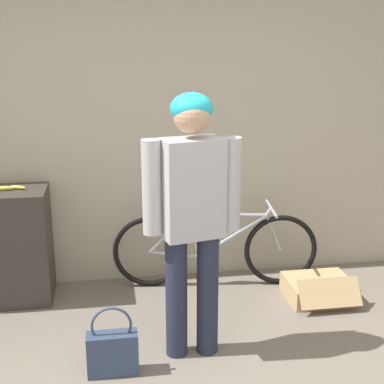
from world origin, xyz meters
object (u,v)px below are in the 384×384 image
bicycle (215,248)px  banana (3,188)px  person (192,205)px  handbag (113,351)px  cardboard_box (319,289)px

bicycle → banana: 1.75m
person → handbag: bearing=-175.7°
handbag → cardboard_box: size_ratio=0.89×
person → banana: size_ratio=4.95×
person → handbag: size_ratio=3.76×
handbag → bicycle: bearing=52.5°
bicycle → handbag: bearing=-120.7°
handbag → cardboard_box: (1.65, 0.76, -0.07)m
person → handbag: (-0.52, -0.16, -0.87)m
bicycle → banana: (-1.65, 0.02, 0.58)m
cardboard_box → person: bearing=-151.8°
person → cardboard_box: bearing=15.3°
handbag → cardboard_box: handbag is taller
banana → cardboard_box: banana is taller
person → cardboard_box: (1.13, 0.60, -0.94)m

